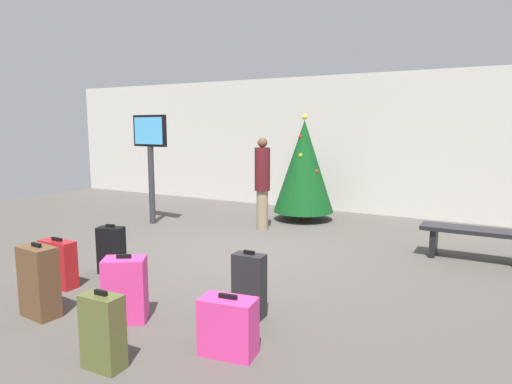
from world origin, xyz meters
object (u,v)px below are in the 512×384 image
Objects in this scene: flight_info_kiosk at (150,149)px; suitcase_3 at (249,285)px; suitcase_6 at (228,326)px; holiday_tree at (304,166)px; traveller_0 at (262,181)px; suitcase_0 at (111,250)px; suitcase_5 at (125,290)px; waiting_bench at (475,237)px; suitcase_2 at (103,332)px; suitcase_1 at (39,282)px; suitcase_4 at (58,264)px.

flight_info_kiosk reaches higher than suitcase_3.
suitcase_3 is at bearing 106.82° from suitcase_6.
holiday_tree is 1.28m from traveller_0.
suitcase_3 reaches higher than suitcase_0.
suitcase_3 reaches higher than suitcase_5.
suitcase_3 is (1.74, -3.54, -0.60)m from traveller_0.
suitcase_5 is (0.37, -5.46, -0.80)m from holiday_tree.
traveller_0 is at bearing 114.53° from suitcase_6.
traveller_0 reaches higher than suitcase_5.
waiting_bench is at bearing 53.26° from suitcase_5.
flight_info_kiosk reaches higher than suitcase_6.
suitcase_5 is at bearing -38.67° from suitcase_0.
flight_info_kiosk is at bearing -144.53° from holiday_tree.
suitcase_6 is (1.97, -4.32, -0.68)m from traveller_0.
suitcase_2 is at bearing -52.24° from flight_info_kiosk.
waiting_bench is 5.16m from suitcase_0.
suitcase_5 is at bearing 22.34° from suitcase_1.
traveller_0 is at bearing 80.11° from suitcase_0.
suitcase_5 is (1.43, -0.32, 0.04)m from suitcase_4.
holiday_tree is 3.74m from waiting_bench.
suitcase_4 is at bearing -101.66° from holiday_tree.
suitcase_6 is at bearing -23.21° from suitcase_0.
holiday_tree is 2.83× the size of suitcase_1.
flight_info_kiosk is 1.44× the size of waiting_bench.
suitcase_6 is (2.70, -0.40, -0.04)m from suitcase_4.
holiday_tree reaches higher than traveller_0.
suitcase_0 is 1.42m from suitcase_1.
suitcase_4 is (-4.40, -3.65, -0.07)m from waiting_bench.
suitcase_4 is 1.47m from suitcase_5.
flight_info_kiosk is 4.01× the size of suitcase_6.
traveller_0 is 3.99m from suitcase_3.
suitcase_6 is at bearing 7.32° from suitcase_1.
suitcase_5 reaches higher than waiting_bench.
suitcase_3 is 1.14× the size of suitcase_4.
traveller_0 reaches higher than suitcase_6.
flight_info_kiosk is 3.85m from suitcase_4.
suitcase_5 is at bearing -51.49° from flight_info_kiosk.
holiday_tree is 4.62m from suitcase_0.
waiting_bench is 2.44× the size of suitcase_4.
traveller_0 is (-0.33, -1.23, -0.20)m from holiday_tree.
suitcase_2 is at bearing -81.96° from holiday_tree.
suitcase_2 is (1.77, -1.76, -0.00)m from suitcase_0.
suitcase_3 is at bearing 69.84° from suitcase_2.
flight_info_kiosk is at bearing 117.18° from suitcase_1.
waiting_bench is 0.86× the size of traveller_0.
suitcase_0 reaches higher than suitcase_6.
holiday_tree is at bearing 85.27° from suitcase_1.
suitcase_2 is at bearing -76.44° from traveller_0.
holiday_tree is 5.32m from suitcase_4.
holiday_tree is at bearing 78.71° from suitcase_0.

